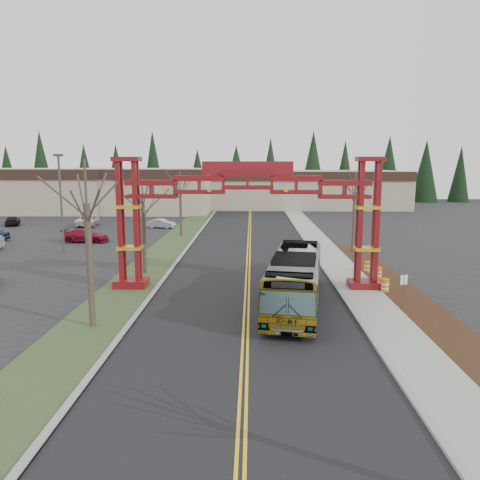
{
  "coord_description": "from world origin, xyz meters",
  "views": [
    {
      "loc": [
        0.3,
        -13.08,
        8.49
      ],
      "look_at": [
        -0.44,
        15.79,
        3.73
      ],
      "focal_mm": 35.0,
      "sensor_mm": 36.0,
      "label": 1
    }
  ],
  "objects_px": {
    "parked_car_mid_a": "(86,236)",
    "barrel_north": "(367,268)",
    "street_sign": "(404,285)",
    "barrel_south": "(385,286)",
    "parked_car_far_c": "(13,221)",
    "transit_bus": "(295,280)",
    "light_pole_near": "(61,196)",
    "retail_building_west": "(86,189)",
    "barrel_mid": "(378,274)",
    "bare_tree_median_mid": "(143,205)",
    "bare_tree_right_far": "(355,195)",
    "bare_tree_median_far": "(180,190)",
    "parked_car_far_b": "(88,221)",
    "parked_car_far_a": "(162,223)",
    "light_pole_far": "(117,184)",
    "bare_tree_median_near": "(87,205)",
    "retail_building_east": "(301,189)",
    "silver_sedan": "(293,264)",
    "gateway_arch": "(248,201)"
  },
  "relations": [
    {
      "from": "parked_car_far_b",
      "to": "parked_car_mid_a",
      "type": "bearing_deg",
      "value": 100.6
    },
    {
      "from": "bare_tree_median_near",
      "to": "bare_tree_median_far",
      "type": "relative_size",
      "value": 1.14
    },
    {
      "from": "transit_bus",
      "to": "parked_car_far_a",
      "type": "bearing_deg",
      "value": 122.11
    },
    {
      "from": "transit_bus",
      "to": "parked_car_far_a",
      "type": "relative_size",
      "value": 3.19
    },
    {
      "from": "street_sign",
      "to": "bare_tree_median_far",
      "type": "bearing_deg",
      "value": 121.97
    },
    {
      "from": "retail_building_east",
      "to": "bare_tree_median_far",
      "type": "relative_size",
      "value": 4.99
    },
    {
      "from": "retail_building_east",
      "to": "street_sign",
      "type": "relative_size",
      "value": 18.23
    },
    {
      "from": "parked_car_far_c",
      "to": "light_pole_near",
      "type": "height_order",
      "value": "light_pole_near"
    },
    {
      "from": "parked_car_far_c",
      "to": "street_sign",
      "type": "relative_size",
      "value": 2.08
    },
    {
      "from": "silver_sedan",
      "to": "bare_tree_median_near",
      "type": "xyz_separation_m",
      "value": [
        -11.5,
        -12.11,
        5.59
      ]
    },
    {
      "from": "transit_bus",
      "to": "parked_car_far_a",
      "type": "distance_m",
      "value": 36.84
    },
    {
      "from": "bare_tree_median_near",
      "to": "bare_tree_right_far",
      "type": "relative_size",
      "value": 1.14
    },
    {
      "from": "parked_car_far_c",
      "to": "bare_tree_median_mid",
      "type": "bearing_deg",
      "value": 108.08
    },
    {
      "from": "retail_building_west",
      "to": "barrel_mid",
      "type": "distance_m",
      "value": 64.89
    },
    {
      "from": "street_sign",
      "to": "barrel_north",
      "type": "distance_m",
      "value": 9.1
    },
    {
      "from": "retail_building_east",
      "to": "parked_car_far_b",
      "type": "relative_size",
      "value": 6.96
    },
    {
      "from": "light_pole_near",
      "to": "barrel_mid",
      "type": "xyz_separation_m",
      "value": [
        27.39,
        -10.04,
        -4.94
      ]
    },
    {
      "from": "light_pole_far",
      "to": "street_sign",
      "type": "height_order",
      "value": "light_pole_far"
    },
    {
      "from": "bare_tree_median_far",
      "to": "barrel_south",
      "type": "relative_size",
      "value": 7.85
    },
    {
      "from": "gateway_arch",
      "to": "bare_tree_median_far",
      "type": "height_order",
      "value": "gateway_arch"
    },
    {
      "from": "light_pole_far",
      "to": "bare_tree_median_near",
      "type": "bearing_deg",
      "value": -75.52
    },
    {
      "from": "transit_bus",
      "to": "retail_building_west",
      "type": "bearing_deg",
      "value": 128.45
    },
    {
      "from": "parked_car_far_c",
      "to": "barrel_south",
      "type": "xyz_separation_m",
      "value": [
        41.84,
        -33.06,
        -0.14
      ]
    },
    {
      "from": "transit_bus",
      "to": "barrel_north",
      "type": "relative_size",
      "value": 12.38
    },
    {
      "from": "parked_car_far_a",
      "to": "barrel_north",
      "type": "relative_size",
      "value": 3.88
    },
    {
      "from": "parked_car_mid_a",
      "to": "bare_tree_right_far",
      "type": "bearing_deg",
      "value": -98.55
    },
    {
      "from": "parked_car_far_b",
      "to": "parked_car_far_a",
      "type": "bearing_deg",
      "value": 162.82
    },
    {
      "from": "bare_tree_median_far",
      "to": "barrel_mid",
      "type": "xyz_separation_m",
      "value": [
        17.6,
        -20.33,
        -4.97
      ]
    },
    {
      "from": "barrel_south",
      "to": "barrel_north",
      "type": "xyz_separation_m",
      "value": [
        0.19,
        5.5,
        -0.0
      ]
    },
    {
      "from": "parked_car_mid_a",
      "to": "barrel_north",
      "type": "relative_size",
      "value": 5.15
    },
    {
      "from": "parked_car_far_b",
      "to": "bare_tree_median_mid",
      "type": "bearing_deg",
      "value": 109.31
    },
    {
      "from": "parked_car_far_b",
      "to": "bare_tree_median_mid",
      "type": "xyz_separation_m",
      "value": [
        14.06,
        -27.39,
        4.57
      ]
    },
    {
      "from": "parked_car_far_b",
      "to": "street_sign",
      "type": "bearing_deg",
      "value": 123.02
    },
    {
      "from": "retail_building_east",
      "to": "bare_tree_median_far",
      "type": "height_order",
      "value": "bare_tree_median_far"
    },
    {
      "from": "parked_car_mid_a",
      "to": "light_pole_far",
      "type": "xyz_separation_m",
      "value": [
        -2.93,
        22.56,
        4.64
      ]
    },
    {
      "from": "light_pole_far",
      "to": "barrel_mid",
      "type": "height_order",
      "value": "light_pole_far"
    },
    {
      "from": "street_sign",
      "to": "barrel_south",
      "type": "xyz_separation_m",
      "value": [
        -0.04,
        3.54,
        -1.01
      ]
    },
    {
      "from": "silver_sedan",
      "to": "bare_tree_median_mid",
      "type": "bearing_deg",
      "value": 177.55
    },
    {
      "from": "bare_tree_median_mid",
      "to": "bare_tree_median_near",
      "type": "bearing_deg",
      "value": -90.0
    },
    {
      "from": "retail_building_east",
      "to": "bare_tree_median_near",
      "type": "xyz_separation_m",
      "value": [
        -18.0,
        -69.85,
        2.91
      ]
    },
    {
      "from": "bare_tree_right_far",
      "to": "light_pole_near",
      "type": "height_order",
      "value": "light_pole_near"
    },
    {
      "from": "bare_tree_median_far",
      "to": "retail_building_east",
      "type": "bearing_deg",
      "value": 65.21
    },
    {
      "from": "parked_car_far_c",
      "to": "light_pole_far",
      "type": "relative_size",
      "value": 0.47
    },
    {
      "from": "parked_car_far_b",
      "to": "bare_tree_median_mid",
      "type": "distance_m",
      "value": 31.13
    },
    {
      "from": "bare_tree_median_far",
      "to": "barrel_north",
      "type": "bearing_deg",
      "value": -46.83
    },
    {
      "from": "bare_tree_median_near",
      "to": "barrel_mid",
      "type": "distance_m",
      "value": 21.36
    },
    {
      "from": "street_sign",
      "to": "light_pole_far",
      "type": "bearing_deg",
      "value": 123.14
    },
    {
      "from": "bare_tree_median_mid",
      "to": "barrel_mid",
      "type": "relative_size",
      "value": 7.85
    },
    {
      "from": "retail_building_west",
      "to": "retail_building_east",
      "type": "xyz_separation_m",
      "value": [
        40.0,
        8.0,
        -0.25
      ]
    },
    {
      "from": "transit_bus",
      "to": "light_pole_near",
      "type": "bearing_deg",
      "value": 149.96
    }
  ]
}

